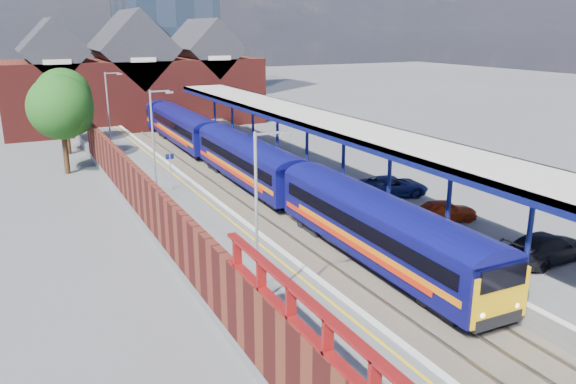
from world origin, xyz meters
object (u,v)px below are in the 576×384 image
(lamp_post_d, at_px, (110,107))
(lamp_post_c, at_px, (155,139))
(platform_sign, at_px, (170,165))
(parked_car_red, at_px, (445,210))
(lamp_post_b, at_px, (260,210))
(train, at_px, (213,140))
(parked_car_blue, at_px, (392,186))
(parked_car_dark, at_px, (547,247))

(lamp_post_d, bearing_deg, lamp_post_c, -90.00)
(lamp_post_c, xyz_separation_m, platform_sign, (1.36, 2.00, -2.30))
(lamp_post_d, distance_m, platform_sign, 14.25)
(lamp_post_d, height_order, platform_sign, lamp_post_d)
(parked_car_red, bearing_deg, lamp_post_d, 41.51)
(lamp_post_b, height_order, lamp_post_c, same)
(train, distance_m, lamp_post_d, 9.30)
(parked_car_red, relative_size, parked_car_blue, 0.78)
(lamp_post_b, xyz_separation_m, lamp_post_c, (0.00, 16.00, 0.00))
(lamp_post_b, bearing_deg, parked_car_red, 18.61)
(lamp_post_d, xyz_separation_m, parked_car_blue, (13.94, -22.00, -3.34))
(parked_car_blue, bearing_deg, parked_car_red, -168.72)
(train, bearing_deg, platform_sign, -123.19)
(parked_car_red, bearing_deg, train, 28.91)
(lamp_post_b, height_order, lamp_post_d, same)
(lamp_post_c, height_order, lamp_post_d, same)
(train, xyz_separation_m, parked_car_blue, (6.08, -17.93, -0.47))
(lamp_post_b, distance_m, lamp_post_c, 16.00)
(lamp_post_b, relative_size, lamp_post_c, 1.00)
(lamp_post_b, height_order, platform_sign, lamp_post_b)
(train, bearing_deg, parked_car_dark, -78.76)
(train, height_order, platform_sign, platform_sign)
(platform_sign, distance_m, parked_car_blue, 14.94)
(lamp_post_b, height_order, parked_car_red, lamp_post_b)
(lamp_post_b, distance_m, parked_car_blue, 17.47)
(parked_car_dark, distance_m, parked_car_blue, 12.08)
(lamp_post_b, height_order, parked_car_dark, lamp_post_b)
(lamp_post_d, distance_m, parked_car_blue, 26.26)
(platform_sign, relative_size, parked_car_red, 0.68)
(lamp_post_d, bearing_deg, train, -27.41)
(lamp_post_c, distance_m, lamp_post_d, 16.00)
(train, bearing_deg, parked_car_blue, -71.27)
(platform_sign, bearing_deg, lamp_post_d, 95.56)
(lamp_post_b, distance_m, lamp_post_d, 32.00)
(train, xyz_separation_m, lamp_post_c, (-7.86, -11.93, 2.87))
(lamp_post_d, bearing_deg, parked_car_blue, -57.65)
(lamp_post_b, bearing_deg, parked_car_blue, 35.66)
(parked_car_dark, bearing_deg, platform_sign, 28.30)
(train, xyz_separation_m, lamp_post_d, (-7.86, 4.07, 2.87))
(train, xyz_separation_m, parked_car_red, (5.68, -23.37, -0.50))
(train, height_order, lamp_post_c, lamp_post_c)
(train, xyz_separation_m, lamp_post_b, (-7.86, -27.93, 2.87))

